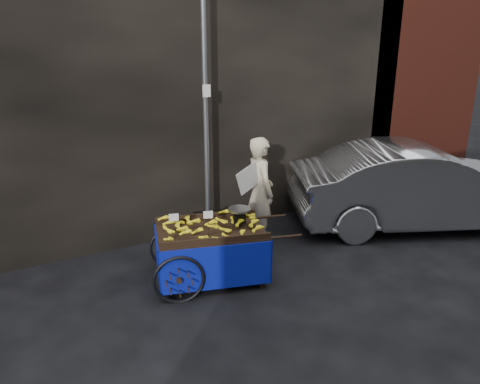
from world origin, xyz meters
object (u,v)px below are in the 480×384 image
banana_cart (207,236)px  parked_car (420,186)px  plastic_bag (245,242)px  vendor (260,191)px

banana_cart → parked_car: (4.01, 0.01, 0.06)m
banana_cart → plastic_bag: bearing=49.2°
parked_car → banana_cart: bearing=113.7°
banana_cart → plastic_bag: banana_cart is taller
vendor → parked_car: 2.86m
banana_cart → plastic_bag: 1.22m
banana_cart → plastic_bag: (0.91, 0.60, -0.55)m
plastic_bag → parked_car: 3.22m
vendor → plastic_bag: bearing=115.5°
banana_cart → parked_car: size_ratio=0.49×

